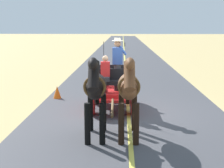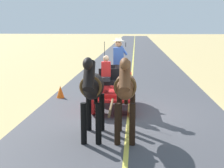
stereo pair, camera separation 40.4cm
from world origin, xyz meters
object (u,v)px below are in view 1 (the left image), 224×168
object	(u,v)px
horse_near_side	(129,89)
horse_off_side	(96,89)
horse_drawn_carriage	(113,86)
traffic_cone	(57,92)

from	to	relation	value
horse_near_side	horse_off_side	world-z (taller)	same
horse_drawn_carriage	horse_off_side	xyz separation A→B (m)	(0.36, 3.04, 0.51)
horse_off_side	traffic_cone	bearing A→B (deg)	-67.54
horse_off_side	traffic_cone	world-z (taller)	horse_off_side
horse_drawn_carriage	horse_near_side	bearing A→B (deg)	98.94
horse_near_side	traffic_cone	bearing A→B (deg)	-59.29
traffic_cone	horse_drawn_carriage	bearing A→B (deg)	144.23
horse_drawn_carriage	traffic_cone	size ratio (longest dim) A/B	9.01
horse_off_side	traffic_cone	distance (m)	5.20
horse_drawn_carriage	horse_off_side	size ratio (longest dim) A/B	2.04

